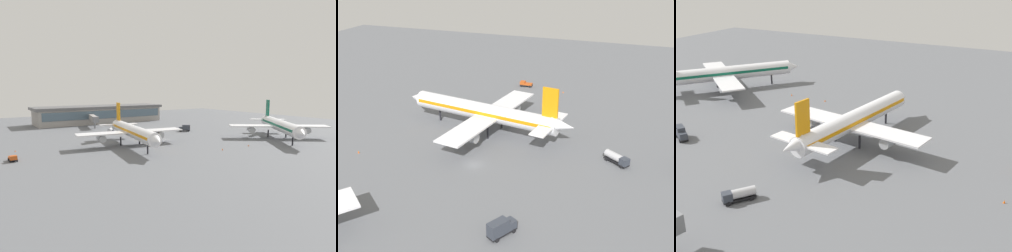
# 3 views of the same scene
# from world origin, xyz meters

# --- Properties ---
(ground) EXTENTS (288.00, 288.00, 0.00)m
(ground) POSITION_xyz_m (0.00, 0.00, 0.00)
(ground) COLOR slate
(airplane_at_gate) EXTENTS (41.54, 51.35, 15.65)m
(airplane_at_gate) POSITION_xyz_m (18.19, 4.51, 5.69)
(airplane_at_gate) COLOR white
(airplane_at_gate) RESTS_ON ground
(pushback_tractor) EXTENTS (2.37, 4.48, 1.90)m
(pushback_tractor) POSITION_xyz_m (59.06, 5.74, 0.97)
(pushback_tractor) COLOR black
(pushback_tractor) RESTS_ON ground
(fuel_truck) EXTENTS (5.20, 6.24, 2.50)m
(fuel_truck) POSITION_xyz_m (11.90, -31.50, 1.39)
(fuel_truck) COLOR black
(fuel_truck) RESTS_ON ground
(catering_truck) EXTENTS (5.81, 4.42, 3.30)m
(catering_truck) POSITION_xyz_m (-21.58, -14.93, 1.70)
(catering_truck) COLOR black
(catering_truck) RESTS_ON ground
(safety_cone_near_gate) EXTENTS (0.44, 0.44, 0.60)m
(safety_cone_near_gate) POSITION_xyz_m (-4.66, 29.31, 0.30)
(safety_cone_near_gate) COLOR #EA590C
(safety_cone_near_gate) RESTS_ON ground
(safety_cone_far_side) EXTENTS (0.44, 0.44, 0.60)m
(safety_cone_far_side) POSITION_xyz_m (56.75, -8.81, 0.30)
(safety_cone_far_side) COLOR #EA590C
(safety_cone_far_side) RESTS_ON ground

